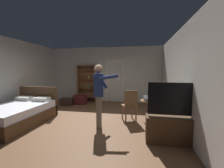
% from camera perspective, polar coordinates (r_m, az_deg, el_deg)
% --- Properties ---
extents(ground_plane, '(6.84, 6.84, 0.00)m').
position_cam_1_polar(ground_plane, '(4.78, -11.62, -14.34)').
color(ground_plane, brown).
extents(wall_back, '(5.92, 0.12, 2.77)m').
position_cam_1_polar(wall_back, '(7.53, -2.72, 3.75)').
color(wall_back, beige).
rests_on(wall_back, ground_plane).
extents(wall_left, '(0.15, 6.45, 2.77)m').
position_cam_1_polar(wall_left, '(6.22, -37.50, 2.26)').
color(wall_left, beige).
rests_on(wall_left, ground_plane).
extents(wall_right, '(0.12, 6.45, 2.77)m').
position_cam_1_polar(wall_right, '(4.33, 26.30, 1.92)').
color(wall_right, beige).
rests_on(wall_right, ground_plane).
extents(doorway_frame, '(0.93, 0.08, 2.13)m').
position_cam_1_polar(doorway_frame, '(7.36, 1.10, 2.43)').
color(doorway_frame, white).
rests_on(doorway_frame, ground_plane).
extents(bed, '(1.46, 2.10, 1.02)m').
position_cam_1_polar(bed, '(5.30, -33.11, -9.74)').
color(bed, '#4C331E').
rests_on(bed, ground_plane).
extents(bookshelf, '(1.01, 0.32, 1.86)m').
position_cam_1_polar(bookshelf, '(7.59, -9.66, 0.80)').
color(bookshelf, brown).
rests_on(bookshelf, ground_plane).
extents(tv_flatscreen, '(1.28, 0.40, 1.35)m').
position_cam_1_polar(tv_flatscreen, '(3.61, 23.75, -14.74)').
color(tv_flatscreen, '#4C331E').
rests_on(tv_flatscreen, ground_plane).
extents(side_table, '(0.59, 0.59, 0.70)m').
position_cam_1_polar(side_table, '(4.60, 14.65, -9.11)').
color(side_table, brown).
rests_on(side_table, ground_plane).
extents(laptop, '(0.32, 0.33, 0.17)m').
position_cam_1_polar(laptop, '(4.49, 14.40, -5.72)').
color(laptop, black).
rests_on(laptop, side_table).
extents(bottle_on_table, '(0.06, 0.06, 0.26)m').
position_cam_1_polar(bottle_on_table, '(4.46, 16.63, -5.13)').
color(bottle_on_table, '#364514').
rests_on(bottle_on_table, side_table).
extents(wooden_chair, '(0.56, 0.56, 0.99)m').
position_cam_1_polar(wooden_chair, '(4.65, 7.11, -7.83)').
color(wooden_chair, brown).
rests_on(wooden_chair, ground_plane).
extents(person_blue_shirt, '(0.80, 0.58, 1.77)m').
position_cam_1_polar(person_blue_shirt, '(4.08, -5.06, -2.85)').
color(person_blue_shirt, gray).
rests_on(person_blue_shirt, ground_plane).
extents(suitcase_dark, '(0.59, 0.40, 0.44)m').
position_cam_1_polar(suitcase_dark, '(7.08, -12.43, -5.99)').
color(suitcase_dark, '#4C1919').
rests_on(suitcase_dark, ground_plane).
extents(suitcase_small, '(0.59, 0.45, 0.33)m').
position_cam_1_polar(suitcase_small, '(7.03, -17.22, -6.64)').
color(suitcase_small, black).
rests_on(suitcase_small, ground_plane).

